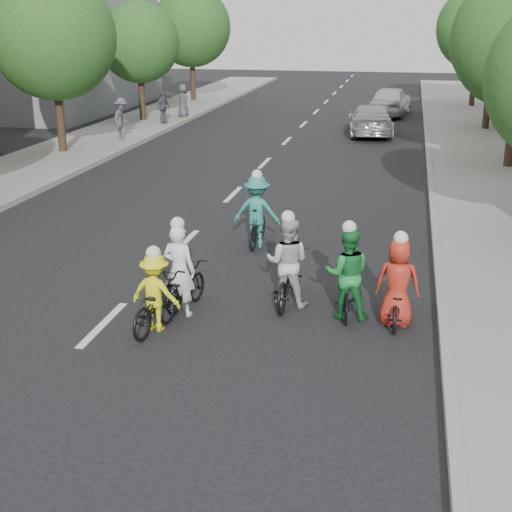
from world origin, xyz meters
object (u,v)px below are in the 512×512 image
(cyclist_3, at_px, (288,271))
(spectator_1, at_px, (163,107))
(cyclist_4, at_px, (157,298))
(follow_car_trail, at_px, (391,101))
(cyclist_1, at_px, (257,216))
(spectator_2, at_px, (183,101))
(cyclist_0, at_px, (347,281))
(cyclist_5, at_px, (397,291))
(follow_car_lead, at_px, (370,120))
(spectator_0, at_px, (121,119))
(cyclist_2, at_px, (181,283))

(cyclist_3, xyz_separation_m, spectator_1, (-9.83, 21.22, 0.28))
(cyclist_4, bearing_deg, follow_car_trail, -87.58)
(cyclist_1, distance_m, spectator_2, 21.85)
(cyclist_0, distance_m, cyclist_3, 1.24)
(spectator_1, bearing_deg, cyclist_1, -134.55)
(cyclist_5, bearing_deg, follow_car_trail, -86.28)
(cyclist_0, bearing_deg, spectator_1, -68.36)
(cyclist_0, distance_m, spectator_1, 24.25)
(cyclist_3, height_order, spectator_2, cyclist_3)
(cyclist_0, distance_m, cyclist_1, 4.55)
(cyclist_4, bearing_deg, follow_car_lead, -87.69)
(cyclist_4, bearing_deg, spectator_0, -57.54)
(cyclist_1, bearing_deg, spectator_2, -67.53)
(cyclist_0, height_order, cyclist_1, cyclist_1)
(cyclist_3, xyz_separation_m, cyclist_4, (-2.08, -1.62, -0.09))
(follow_car_lead, xyz_separation_m, spectator_2, (-9.92, 2.89, 0.31))
(follow_car_trail, bearing_deg, cyclist_0, 97.39)
(follow_car_trail, relative_size, spectator_2, 2.74)
(cyclist_3, bearing_deg, spectator_0, -56.55)
(cyclist_2, height_order, spectator_1, cyclist_2)
(cyclist_3, relative_size, spectator_1, 1.20)
(cyclist_5, xyz_separation_m, follow_car_lead, (-1.72, 21.28, 0.07))
(cyclist_1, bearing_deg, follow_car_trail, -95.30)
(cyclist_5, distance_m, spectator_1, 24.80)
(cyclist_1, bearing_deg, cyclist_3, 111.44)
(cyclist_1, bearing_deg, spectator_0, -55.61)
(cyclist_4, distance_m, spectator_0, 19.54)
(cyclist_1, xyz_separation_m, spectator_1, (-8.52, 17.80, 0.21))
(cyclist_2, bearing_deg, follow_car_trail, -85.96)
(cyclist_2, xyz_separation_m, spectator_1, (-7.96, 22.08, 0.34))
(cyclist_0, relative_size, cyclist_2, 0.99)
(cyclist_3, bearing_deg, follow_car_lead, -89.18)
(cyclist_1, bearing_deg, cyclist_2, 82.92)
(follow_car_lead, height_order, spectator_0, spectator_0)
(cyclist_3, relative_size, spectator_2, 1.13)
(cyclist_1, xyz_separation_m, cyclist_5, (3.40, -3.94, -0.12))
(cyclist_3, xyz_separation_m, spectator_2, (-9.55, 23.64, 0.33))
(spectator_2, bearing_deg, cyclist_3, -176.01)
(cyclist_5, relative_size, spectator_0, 0.99)
(follow_car_trail, xyz_separation_m, spectator_0, (-11.06, -11.39, 0.26))
(cyclist_1, xyz_separation_m, cyclist_2, (-0.56, -4.28, -0.13))
(cyclist_1, distance_m, cyclist_4, 5.09)
(cyclist_0, xyz_separation_m, cyclist_3, (-1.17, 0.40, -0.04))
(spectator_2, bearing_deg, follow_car_trail, -87.46)
(spectator_0, bearing_deg, cyclist_3, -150.71)
(cyclist_1, distance_m, spectator_1, 19.74)
(follow_car_lead, xyz_separation_m, spectator_1, (-10.20, 0.46, 0.26))
(cyclist_5, height_order, spectator_0, spectator_0)
(cyclist_5, height_order, follow_car_lead, cyclist_5)
(cyclist_1, xyz_separation_m, cyclist_4, (-0.76, -5.03, -0.16))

